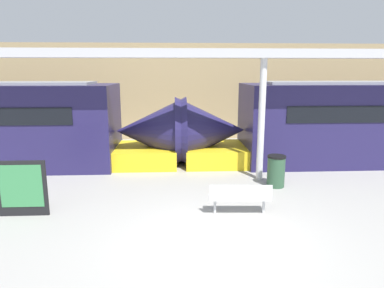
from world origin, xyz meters
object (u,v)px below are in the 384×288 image
Objects in this scene: bench_near at (240,196)px; support_column_near at (261,121)px; trash_bin at (276,171)px; poster_board at (22,188)px.

bench_near is 3.48m from support_column_near.
trash_bin is 1.72m from support_column_near.
bench_near is at bearing -2.21° from poster_board.
trash_bin reaches higher than bench_near.
poster_board is at bearing -158.15° from support_column_near.
poster_board is at bearing -179.15° from bench_near.
poster_board is 0.36× the size of support_column_near.
bench_near is 0.40× the size of support_column_near.
support_column_near is at bearing 70.21° from bench_near.
poster_board is at bearing -164.94° from trash_bin.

